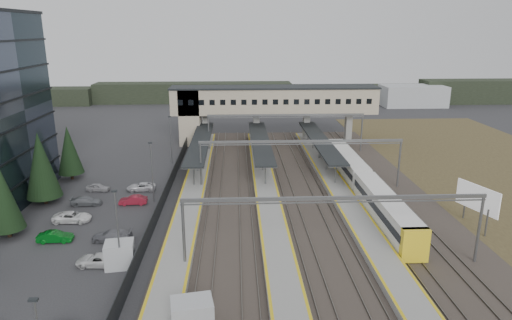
{
  "coord_description": "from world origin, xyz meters",
  "views": [
    {
      "loc": [
        2.99,
        -46.89,
        21.97
      ],
      "look_at": [
        5.75,
        15.36,
        4.0
      ],
      "focal_mm": 32.0,
      "sensor_mm": 36.0,
      "label": 1
    }
  ],
  "objects_px": {
    "relay_cabin_far": "(120,254)",
    "billboard": "(477,200)",
    "footbridge": "(260,103)",
    "train": "(364,184)",
    "relay_cabin_near": "(192,316)"
  },
  "relations": [
    {
      "from": "relay_cabin_far",
      "to": "billboard",
      "type": "height_order",
      "value": "billboard"
    },
    {
      "from": "footbridge",
      "to": "billboard",
      "type": "xyz_separation_m",
      "value": [
        22.45,
        -41.76,
        -4.54
      ]
    },
    {
      "from": "relay_cabin_far",
      "to": "billboard",
      "type": "bearing_deg",
      "value": 10.69
    },
    {
      "from": "train",
      "to": "relay_cabin_far",
      "type": "bearing_deg",
      "value": -148.61
    },
    {
      "from": "footbridge",
      "to": "billboard",
      "type": "height_order",
      "value": "footbridge"
    },
    {
      "from": "relay_cabin_far",
      "to": "footbridge",
      "type": "height_order",
      "value": "footbridge"
    },
    {
      "from": "footbridge",
      "to": "billboard",
      "type": "distance_m",
      "value": 47.63
    },
    {
      "from": "footbridge",
      "to": "train",
      "type": "xyz_separation_m",
      "value": [
        12.3,
        -31.76,
        -6.01
      ]
    },
    {
      "from": "relay_cabin_far",
      "to": "relay_cabin_near",
      "type": "bearing_deg",
      "value": -52.36
    },
    {
      "from": "relay_cabin_far",
      "to": "train",
      "type": "xyz_separation_m",
      "value": [
        28.3,
        17.26,
        0.69
      ]
    },
    {
      "from": "relay_cabin_far",
      "to": "footbridge",
      "type": "distance_m",
      "value": 52.0
    },
    {
      "from": "train",
      "to": "billboard",
      "type": "xyz_separation_m",
      "value": [
        10.15,
        -10.0,
        1.47
      ]
    },
    {
      "from": "relay_cabin_far",
      "to": "billboard",
      "type": "distance_m",
      "value": 39.19
    },
    {
      "from": "relay_cabin_far",
      "to": "footbridge",
      "type": "bearing_deg",
      "value": 71.93
    },
    {
      "from": "relay_cabin_far",
      "to": "footbridge",
      "type": "xyz_separation_m",
      "value": [
        16.0,
        49.02,
        6.7
      ]
    }
  ]
}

